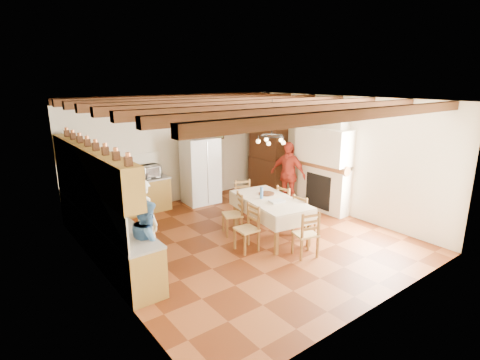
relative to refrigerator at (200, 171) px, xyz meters
The scene contains 31 objects.
floor 2.92m from the refrigerator, 101.47° to the right, with size 6.00×6.50×0.02m, color #4E200B.
ceiling 3.47m from the refrigerator, 101.47° to the right, with size 6.00×6.50×0.02m, color white.
wall_back 0.97m from the refrigerator, 135.03° to the left, with size 6.00×0.02×3.00m, color beige.
wall_front 6.02m from the refrigerator, 95.26° to the right, with size 6.00×0.02×3.00m, color beige.
wall_left 4.51m from the refrigerator, 142.72° to the right, with size 0.02×6.50×3.00m, color beige.
wall_right 3.71m from the refrigerator, 47.77° to the right, with size 0.02×6.50×3.00m, color beige.
ceiling_beams 3.41m from the refrigerator, 101.47° to the right, with size 6.00×6.30×0.16m, color #321F0C, non-canonical shape.
lower_cabinets_left 3.68m from the refrigerator, 152.94° to the right, with size 0.60×4.30×0.86m, color olive.
lower_cabinets_back 2.17m from the refrigerator, behind, with size 2.30×0.60×0.86m, color olive.
countertop_left 3.65m from the refrigerator, 152.94° to the right, with size 0.62×4.30×0.04m, color gray.
countertop_back 2.11m from the refrigerator, behind, with size 2.34×0.62×0.04m, color gray.
backsplash_left 3.92m from the refrigerator, 154.84° to the right, with size 0.03×4.30×0.60m, color beige.
backsplash_back 2.18m from the refrigerator, 165.98° to the left, with size 2.30×0.03×0.60m, color beige.
upper_cabinets 3.87m from the refrigerator, 153.80° to the right, with size 0.35×4.20×0.70m, color olive.
fireplace 3.35m from the refrigerator, 49.16° to the right, with size 0.56×1.60×2.80m, color beige, non-canonical shape.
wall_picture 1.46m from the refrigerator, 27.45° to the left, with size 0.34×0.03×0.42m, color #2D2314.
refrigerator is the anchor object (origin of this frame).
hutch 2.24m from the refrigerator, ahead, with size 0.54×1.30×2.36m, color #32190C, non-canonical shape.
dining_table 2.92m from the refrigerator, 90.08° to the right, with size 1.30×2.10×0.86m.
chandelier 3.21m from the refrigerator, 90.08° to the right, with size 0.47×0.47×0.03m, color black.
chair_left_near 3.35m from the refrigerator, 105.44° to the right, with size 0.42×0.40×0.96m, color brown, non-canonical shape.
chair_left_far 2.47m from the refrigerator, 104.68° to the right, with size 0.42×0.40×0.96m, color brown, non-canonical shape.
chair_right_near 3.48m from the refrigerator, 79.99° to the right, with size 0.42×0.40×0.96m, color brown, non-canonical shape.
chair_right_far 2.80m from the refrigerator, 73.22° to the right, with size 0.42×0.40×0.96m, color brown, non-canonical shape.
chair_end_near 4.12m from the refrigerator, 91.65° to the right, with size 0.42×0.40×0.96m, color brown, non-canonical shape.
chair_end_far 1.81m from the refrigerator, 83.27° to the right, with size 0.42×0.40×0.96m, color brown, non-canonical shape.
person_man 3.73m from the refrigerator, 137.53° to the right, with size 0.61×0.40×1.68m, color silver.
person_woman_blue 4.41m from the refrigerator, 132.82° to the right, with size 0.73×0.57×1.50m, color #386191.
person_woman_red 2.42m from the refrigerator, 45.14° to the right, with size 1.05×0.44×1.79m, color #B23122.
microwave 1.46m from the refrigerator, behind, with size 0.59×0.40×0.32m, color silver.
fridge_vase 1.06m from the refrigerator, behind, with size 0.26×0.26×0.27m, color #32190C.
Camera 1 is at (-4.71, -6.01, 3.42)m, focal length 28.00 mm.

